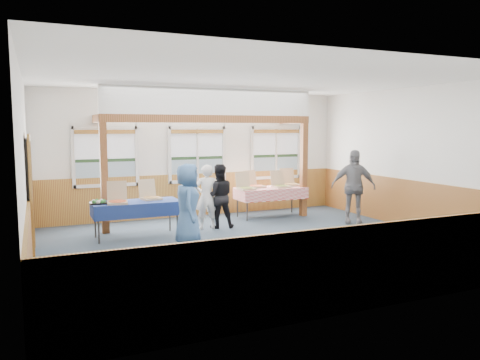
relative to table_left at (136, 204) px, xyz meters
name	(u,v)px	position (x,y,z in m)	size (l,w,h in m)	color
floor	(254,246)	(1.96, -1.64, -0.70)	(8.00, 8.00, 0.00)	#2B3947
ceiling	(255,79)	(1.96, -1.64, 2.50)	(8.00, 8.00, 0.00)	white
wall_back	(197,154)	(1.96, 1.86, 0.90)	(8.00, 8.00, 0.00)	silver
wall_front	(377,184)	(1.96, -5.14, 0.90)	(8.00, 8.00, 0.00)	silver
wall_left	(25,172)	(-2.04, -1.64, 0.90)	(8.00, 8.00, 0.00)	silver
wall_right	(415,158)	(5.96, -1.64, 0.90)	(8.00, 8.00, 0.00)	silver
wainscot_back	(197,194)	(1.96, 1.83, -0.15)	(7.98, 0.05, 1.10)	brown
wainscot_front	(373,266)	(1.96, -5.12, -0.15)	(7.98, 0.05, 1.10)	brown
wainscot_left	(30,237)	(-2.02, -1.64, -0.15)	(0.05, 6.98, 1.10)	brown
wainscot_right	(412,204)	(5.93, -1.64, -0.15)	(0.05, 6.98, 1.10)	brown
cased_opening	(30,198)	(-2.00, -0.74, 0.35)	(0.06, 1.30, 2.10)	#333333
window_left	(106,153)	(-0.34, 1.81, 0.98)	(1.56, 0.10, 1.46)	silver
window_mid	(197,151)	(1.96, 1.81, 0.98)	(1.56, 0.10, 1.46)	silver
window_right	(276,150)	(4.26, 1.81, 0.98)	(1.56, 0.10, 1.46)	silver
post_left	(104,178)	(-0.54, 0.66, 0.50)	(0.15, 0.15, 2.40)	#5D3814
post_right	(304,170)	(4.46, 0.66, 0.50)	(0.15, 0.15, 2.40)	#5D3814
cross_beam	(213,119)	(1.96, 0.66, 1.79)	(5.15, 0.18, 0.18)	#5D3814
table_left	(136,204)	(0.00, 0.00, 0.00)	(1.81, 0.87, 0.76)	#333333
table_right	(271,190)	(3.63, 0.90, 0.00)	(1.79, 0.81, 0.76)	#333333
pizza_box_a	(117,200)	(-0.39, -0.11, 0.13)	(0.46, 0.53, 0.43)	tan
pizza_box_b	(150,196)	(0.34, 0.16, 0.12)	(0.45, 0.52, 0.41)	tan
pizza_box_c	(246,187)	(2.88, 0.80, 0.12)	(0.39, 0.47, 0.42)	tan
pizza_box_d	(255,185)	(3.27, 1.09, 0.12)	(0.50, 0.56, 0.42)	tan
pizza_box_e	(281,185)	(3.88, 0.82, 0.12)	(0.39, 0.48, 0.42)	tan
pizza_box_f	(290,183)	(4.28, 1.04, 0.13)	(0.44, 0.53, 0.45)	tan
veggie_tray	(99,202)	(-0.75, 0.00, 0.09)	(0.37, 0.37, 0.09)	black
drink_glass	(304,184)	(4.48, 0.65, 0.13)	(0.07, 0.07, 0.15)	olive
woman_white	(207,197)	(1.61, 0.15, 0.03)	(0.53, 0.35, 1.47)	silver
woman_black	(219,196)	(1.92, 0.18, 0.03)	(0.71, 0.55, 1.46)	black
man_blue	(188,204)	(0.80, -1.05, 0.10)	(0.78, 0.51, 1.60)	#3D6499
person_grey	(353,187)	(5.06, -0.62, 0.19)	(1.04, 0.43, 1.77)	slate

